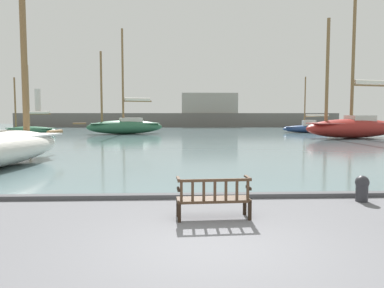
# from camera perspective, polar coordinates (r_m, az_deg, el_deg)

# --- Properties ---
(ground_plane) EXTENTS (160.00, 160.00, 0.00)m
(ground_plane) POSITION_cam_1_polar(r_m,az_deg,el_deg) (6.69, 2.96, -15.53)
(ground_plane) COLOR slate
(harbor_water) EXTENTS (100.00, 80.00, 0.08)m
(harbor_water) POSITION_cam_1_polar(r_m,az_deg,el_deg) (50.30, -1.83, 1.98)
(harbor_water) COLOR slate
(harbor_water) RESTS_ON ground
(quay_edge_kerb) EXTENTS (40.00, 0.30, 0.12)m
(quay_edge_kerb) POSITION_cam_1_polar(r_m,az_deg,el_deg) (10.36, 0.91, -7.90)
(quay_edge_kerb) COLOR #4C4C50
(quay_edge_kerb) RESTS_ON ground
(park_bench) EXTENTS (1.63, 0.61, 0.92)m
(park_bench) POSITION_cam_1_polar(r_m,az_deg,el_deg) (8.29, 3.29, -8.17)
(park_bench) COLOR black
(park_bench) RESTS_ON ground
(sailboat_far_starboard) EXTENTS (10.35, 5.15, 14.37)m
(sailboat_far_starboard) POSITION_cam_1_polar(r_m,az_deg,el_deg) (38.29, 23.39, 2.71)
(sailboat_far_starboard) COLOR maroon
(sailboat_far_starboard) RESTS_ON harbor_water
(sailboat_far_port) EXTENTS (9.84, 4.74, 11.65)m
(sailboat_far_port) POSITION_cam_1_polar(r_m,az_deg,el_deg) (42.82, -10.11, 2.87)
(sailboat_far_port) COLOR #2D6647
(sailboat_far_port) RESTS_ON harbor_water
(sailboat_mid_port) EXTENTS (5.62, 1.92, 6.71)m
(sailboat_mid_port) POSITION_cam_1_polar(r_m,az_deg,el_deg) (47.40, 16.99, 2.42)
(sailboat_mid_port) COLOR navy
(sailboat_mid_port) RESTS_ON harbor_water
(sailboat_nearest_starboard) EXTENTS (6.48, 3.39, 7.59)m
(sailboat_nearest_starboard) POSITION_cam_1_polar(r_m,az_deg,el_deg) (45.28, -23.37, 2.16)
(sailboat_nearest_starboard) COLOR #2D6647
(sailboat_nearest_starboard) RESTS_ON harbor_water
(mooring_bollard) EXTENTS (0.36, 0.36, 0.69)m
(mooring_bollard) POSITION_cam_1_polar(r_m,az_deg,el_deg) (10.87, 24.48, -6.02)
(mooring_bollard) COLOR #2D2D33
(mooring_bollard) RESTS_ON ground
(far_breakwater) EXTENTS (56.26, 2.40, 6.64)m
(far_breakwater) POSITION_cam_1_polar(r_m,az_deg,el_deg) (65.83, -1.43, 4.10)
(far_breakwater) COLOR #66605B
(far_breakwater) RESTS_ON ground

